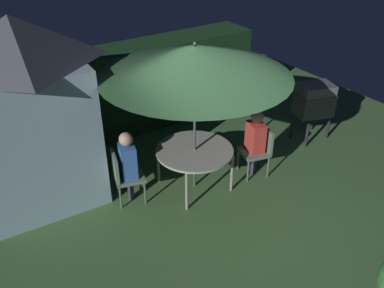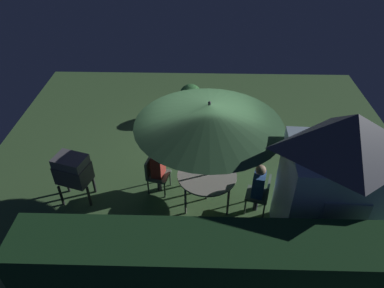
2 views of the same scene
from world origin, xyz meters
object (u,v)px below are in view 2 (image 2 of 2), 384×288
at_px(garden_shed, 335,185).
at_px(potted_plant_by_shed, 191,98).
at_px(patio_umbrella, 209,115).
at_px(bbq_grill, 73,170).
at_px(patio_table, 207,176).
at_px(person_in_blue, 259,183).
at_px(chair_far_side, 261,193).
at_px(person_in_red, 158,164).
at_px(chair_near_shed, 155,172).

bearing_deg(garden_shed, potted_plant_by_shed, -60.07).
bearing_deg(patio_umbrella, potted_plant_by_shed, -82.65).
bearing_deg(garden_shed, bbq_grill, -11.57).
xyz_separation_m(patio_table, person_in_blue, (-1.08, 0.29, 0.10)).
bearing_deg(person_in_blue, garden_shed, 144.81).
distance_m(potted_plant_by_shed, person_in_blue, 4.17).
height_order(chair_far_side, person_in_red, person_in_red).
height_order(chair_near_shed, person_in_red, person_in_red).
relative_size(potted_plant_by_shed, person_in_blue, 0.81).
distance_m(patio_table, chair_near_shed, 1.22).
bearing_deg(chair_near_shed, patio_umbrella, 166.32).
bearing_deg(patio_table, person_in_red, -13.68).
distance_m(bbq_grill, potted_plant_by_shed, 4.39).
xyz_separation_m(potted_plant_by_shed, person_in_red, (0.63, 3.31, 0.20)).
bearing_deg(person_in_blue, chair_near_shed, -14.40).
bearing_deg(potted_plant_by_shed, chair_far_side, 112.63).
height_order(bbq_grill, chair_far_side, bbq_grill).
xyz_separation_m(chair_far_side, person_in_blue, (0.08, -0.02, 0.26)).
xyz_separation_m(patio_table, chair_far_side, (-1.16, 0.32, -0.16)).
xyz_separation_m(bbq_grill, chair_far_side, (-4.07, 0.26, -0.33)).
bearing_deg(potted_plant_by_shed, bbq_grill, 56.10).
relative_size(garden_shed, patio_table, 2.34).
relative_size(chair_near_shed, potted_plant_by_shed, 0.89).
relative_size(patio_table, chair_near_shed, 1.44).
relative_size(patio_table, potted_plant_by_shed, 1.28).
xyz_separation_m(patio_umbrella, bbq_grill, (2.90, 0.06, -1.43)).
bearing_deg(chair_far_side, garden_shed, 143.55).
xyz_separation_m(patio_umbrella, chair_near_shed, (1.18, -0.29, -1.76)).
relative_size(patio_umbrella, person_in_blue, 2.33).
height_order(potted_plant_by_shed, person_in_red, person_in_red).
xyz_separation_m(chair_near_shed, person_in_red, (-0.08, 0.02, 0.26)).
height_order(patio_table, bbq_grill, bbq_grill).
bearing_deg(garden_shed, person_in_red, -22.44).
height_order(garden_shed, chair_far_side, garden_shed).
distance_m(patio_table, person_in_blue, 1.12).
bearing_deg(chair_near_shed, garden_shed, 157.76).
xyz_separation_m(garden_shed, chair_near_shed, (3.41, -1.40, -1.02)).
distance_m(patio_umbrella, bbq_grill, 3.24).
height_order(garden_shed, chair_near_shed, garden_shed).
bearing_deg(person_in_blue, potted_plant_by_shed, -68.30).
height_order(patio_umbrella, bbq_grill, patio_umbrella).
distance_m(garden_shed, bbq_grill, 5.29).
relative_size(patio_table, bbq_grill, 1.08).
bearing_deg(person_in_red, potted_plant_by_shed, -100.82).
xyz_separation_m(garden_shed, person_in_blue, (1.16, -0.82, -0.76)).
bearing_deg(bbq_grill, patio_umbrella, -178.88).
height_order(patio_table, person_in_red, person_in_red).
relative_size(garden_shed, potted_plant_by_shed, 2.98).
height_order(bbq_grill, person_in_red, person_in_red).
bearing_deg(bbq_grill, potted_plant_by_shed, -123.90).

